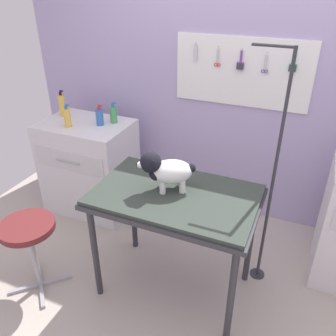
{
  "coord_description": "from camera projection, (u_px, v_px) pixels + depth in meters",
  "views": [
    {
      "loc": [
        0.64,
        -1.63,
        2.06
      ],
      "look_at": [
        -0.1,
        0.1,
        1.01
      ],
      "focal_mm": 37.45,
      "sensor_mm": 36.0,
      "label": 1
    }
  ],
  "objects": [
    {
      "name": "ground",
      "position": [
        175.0,
        300.0,
        2.54
      ],
      "size": [
        4.4,
        4.0,
        0.04
      ],
      "primitive_type": "cube",
      "color": "#AFA497"
    },
    {
      "name": "rear_wall_panel",
      "position": [
        233.0,
        93.0,
        2.99
      ],
      "size": [
        4.0,
        0.11,
        2.3
      ],
      "color": "#AA9DCA",
      "rests_on": "ground"
    },
    {
      "name": "grooming_table",
      "position": [
        175.0,
        203.0,
        2.27
      ],
      "size": [
        1.07,
        0.67,
        0.83
      ],
      "color": "#2D2D33",
      "rests_on": "ground"
    },
    {
      "name": "grooming_arm",
      "position": [
        271.0,
        187.0,
        2.34
      ],
      "size": [
        0.3,
        0.11,
        1.71
      ],
      "color": "#2D2D33",
      "rests_on": "ground"
    },
    {
      "name": "dog",
      "position": [
        165.0,
        170.0,
        2.2
      ],
      "size": [
        0.36,
        0.28,
        0.27
      ],
      "color": "white",
      "rests_on": "grooming_table"
    },
    {
      "name": "counter_left",
      "position": [
        90.0,
        166.0,
        3.33
      ],
      "size": [
        0.8,
        0.58,
        0.89
      ],
      "color": "silver",
      "rests_on": "ground"
    },
    {
      "name": "stool",
      "position": [
        29.0,
        235.0,
        2.4
      ],
      "size": [
        0.38,
        0.38,
        0.58
      ],
      "color": "#9E9EA3",
      "rests_on": "ground"
    },
    {
      "name": "spray_bottle_tall",
      "position": [
        100.0,
        117.0,
        3.04
      ],
      "size": [
        0.07,
        0.07,
        0.19
      ],
      "color": "#326AB8",
      "rests_on": "counter_left"
    },
    {
      "name": "pump_bottle_white",
      "position": [
        62.0,
        105.0,
        3.23
      ],
      "size": [
        0.06,
        0.06,
        0.24
      ],
      "color": "#E5B84C",
      "rests_on": "counter_left"
    },
    {
      "name": "spray_bottle_short",
      "position": [
        113.0,
        114.0,
        3.09
      ],
      "size": [
        0.06,
        0.06,
        0.19
      ],
      "color": "#479D58",
      "rests_on": "counter_left"
    },
    {
      "name": "conditioner_bottle",
      "position": [
        67.0,
        117.0,
        3.01
      ],
      "size": [
        0.06,
        0.06,
        0.21
      ],
      "color": "gold",
      "rests_on": "counter_left"
    }
  ]
}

